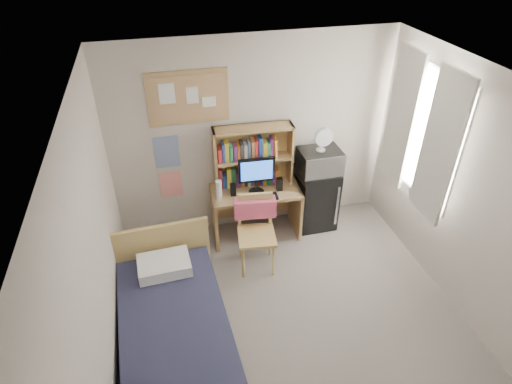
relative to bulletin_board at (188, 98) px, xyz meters
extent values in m
cube|color=gray|center=(0.78, -2.08, -1.93)|extent=(3.60, 4.20, 0.02)
cube|color=white|center=(0.78, -2.08, 0.68)|extent=(3.60, 4.20, 0.02)
cube|color=beige|center=(0.78, 0.02, -0.62)|extent=(3.60, 0.04, 2.60)
cube|color=beige|center=(-1.02, -2.08, -0.62)|extent=(0.04, 4.20, 2.60)
cube|color=beige|center=(2.58, -2.08, -0.62)|extent=(0.04, 4.20, 2.60)
cube|color=white|center=(2.53, -0.88, -0.32)|extent=(0.10, 1.40, 1.70)
cube|color=beige|center=(2.50, -1.28, -0.32)|extent=(0.04, 0.55, 1.70)
cube|color=beige|center=(2.50, -0.48, -0.32)|extent=(0.04, 0.55, 1.70)
cube|color=tan|center=(0.00, 0.00, 0.00)|extent=(0.94, 0.03, 0.64)
cube|color=#244891|center=(-0.32, 0.01, -0.67)|extent=(0.30, 0.01, 0.42)
cube|color=red|center=(-0.32, 0.01, -1.14)|extent=(0.28, 0.01, 0.36)
cube|color=tan|center=(0.73, -0.29, -1.56)|extent=(1.17, 0.63, 0.72)
cube|color=tan|center=(0.58, -0.91, -1.44)|extent=(0.55, 0.55, 0.97)
cube|color=black|center=(1.58, -0.26, -1.49)|extent=(0.51, 0.51, 0.87)
cube|color=#1B1D32|center=(-0.49, -2.06, -1.64)|extent=(1.11, 2.09, 0.56)
cube|color=tan|center=(0.73, -0.14, -0.80)|extent=(1.01, 0.30, 0.81)
cube|color=black|center=(0.72, -0.35, -0.96)|extent=(0.46, 0.06, 0.49)
cube|color=black|center=(0.72, -0.49, -1.19)|extent=(0.49, 0.18, 0.02)
cube|color=black|center=(0.42, -0.34, -1.12)|extent=(0.07, 0.07, 0.16)
cube|color=black|center=(1.02, -0.36, -1.12)|extent=(0.07, 0.07, 0.17)
cylinder|color=white|center=(0.24, -0.37, -1.08)|extent=(0.08, 0.08, 0.26)
cube|color=#F35C7F|center=(0.61, -0.71, -1.17)|extent=(0.52, 0.22, 0.24)
cube|color=#B6B6BB|center=(1.58, -0.28, -0.90)|extent=(0.53, 0.40, 0.30)
cylinder|color=white|center=(1.58, -0.28, -0.60)|extent=(0.23, 0.23, 0.29)
cube|color=white|center=(-0.52, -1.31, -1.29)|extent=(0.55, 0.40, 0.13)
camera|label=1|loc=(-0.39, -4.72, 1.84)|focal=30.00mm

